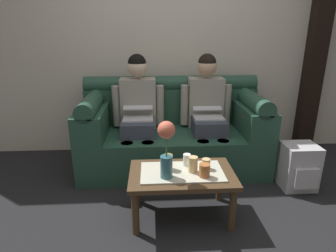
% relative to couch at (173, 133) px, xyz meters
% --- Properties ---
extents(ground_plane, '(14.00, 14.00, 0.00)m').
position_rel_couch_xyz_m(ground_plane, '(-0.00, -1.17, -0.38)').
color(ground_plane, black).
extents(back_wall_patterned, '(6.00, 0.12, 2.90)m').
position_rel_couch_xyz_m(back_wall_patterned, '(-0.00, 0.53, 1.07)').
color(back_wall_patterned, beige).
rests_on(back_wall_patterned, ground_plane).
extents(timber_pillar, '(0.20, 0.20, 2.90)m').
position_rel_couch_xyz_m(timber_pillar, '(1.73, 0.41, 1.07)').
color(timber_pillar, black).
rests_on(timber_pillar, ground_plane).
extents(couch, '(1.95, 0.88, 0.96)m').
position_rel_couch_xyz_m(couch, '(0.00, 0.00, 0.00)').
color(couch, '#234738').
rests_on(couch, ground_plane).
extents(person_left, '(0.56, 0.67, 1.22)m').
position_rel_couch_xyz_m(person_left, '(-0.37, -0.00, 0.28)').
color(person_left, '#383D4C').
rests_on(person_left, ground_plane).
extents(person_right, '(0.56, 0.67, 1.22)m').
position_rel_couch_xyz_m(person_right, '(0.37, -0.00, 0.28)').
color(person_right, '#383D4C').
rests_on(person_right, ground_plane).
extents(coffee_table, '(0.83, 0.51, 0.40)m').
position_rel_couch_xyz_m(coffee_table, '(-0.00, -0.97, -0.04)').
color(coffee_table, '#47331E').
rests_on(coffee_table, ground_plane).
extents(flower_vase, '(0.13, 0.13, 0.44)m').
position_rel_couch_xyz_m(flower_vase, '(-0.13, -1.05, 0.28)').
color(flower_vase, '#336672').
rests_on(flower_vase, coffee_table).
extents(cup_near_left, '(0.07, 0.07, 0.08)m').
position_rel_couch_xyz_m(cup_near_left, '(0.20, -0.94, 0.07)').
color(cup_near_left, '#DBB77A').
rests_on(cup_near_left, coffee_table).
extents(cup_near_right, '(0.07, 0.07, 0.12)m').
position_rel_couch_xyz_m(cup_near_right, '(-0.11, -0.92, 0.09)').
color(cup_near_right, gold).
rests_on(cup_near_right, coffee_table).
extents(cup_far_center, '(0.07, 0.07, 0.13)m').
position_rel_couch_xyz_m(cup_far_center, '(0.08, -0.98, 0.09)').
color(cup_far_center, '#DBB77A').
rests_on(cup_far_center, coffee_table).
extents(cup_far_left, '(0.08, 0.08, 0.10)m').
position_rel_couch_xyz_m(cup_far_left, '(0.16, -1.06, 0.08)').
color(cup_far_left, '#B26633').
rests_on(cup_far_left, coffee_table).
extents(cup_far_right, '(0.06, 0.06, 0.10)m').
position_rel_couch_xyz_m(cup_far_right, '(0.05, -0.86, 0.07)').
color(cup_far_right, white).
rests_on(cup_far_right, coffee_table).
extents(backpack_right, '(0.31, 0.32, 0.44)m').
position_rel_couch_xyz_m(backpack_right, '(1.16, -0.59, -0.16)').
color(backpack_right, '#B7B7BC').
rests_on(backpack_right, ground_plane).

